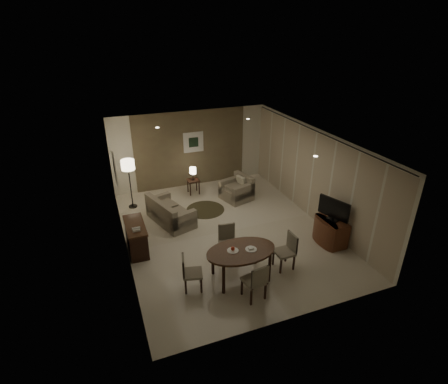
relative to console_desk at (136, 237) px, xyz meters
name	(u,v)px	position (x,y,z in m)	size (l,w,h in m)	color
room_shell	(221,183)	(2.49, 0.40, 0.98)	(5.50, 7.00, 2.70)	beige
taupe_accent	(191,149)	(2.49, 3.48, 0.98)	(3.96, 0.03, 2.70)	brown
curtain_wall	(312,175)	(5.17, 0.00, 0.95)	(0.08, 6.70, 2.58)	beige
curtain_rod	(317,131)	(5.17, 0.00, 2.27)	(0.03, 0.03, 6.80)	black
art_back_frame	(193,142)	(2.59, 3.46, 1.23)	(0.72, 0.03, 0.72)	silver
art_back_canvas	(194,142)	(2.59, 3.44, 1.23)	(0.34, 0.01, 0.34)	black
art_left_frame	(115,169)	(-0.23, 1.20, 1.48)	(0.03, 0.60, 0.80)	silver
art_left_canvas	(116,169)	(-0.21, 1.20, 1.48)	(0.01, 0.46, 0.64)	gray
downlight_nl	(193,174)	(1.09, -1.80, 2.31)	(0.10, 0.10, 0.01)	white
downlight_nr	(316,156)	(3.89, -1.80, 2.31)	(0.10, 0.10, 0.01)	white
downlight_fl	(157,128)	(1.09, 1.80, 2.31)	(0.10, 0.10, 0.01)	white
downlight_fr	(248,119)	(3.89, 1.80, 2.31)	(0.10, 0.10, 0.01)	white
console_desk	(136,237)	(0.00, 0.00, 0.00)	(0.48, 1.20, 0.75)	#4C2F18
telephone	(136,229)	(0.00, -0.30, 0.43)	(0.20, 0.14, 0.09)	white
tv_cabinet	(331,231)	(4.89, -1.50, -0.03)	(0.48, 0.90, 0.70)	#5A331B
flat_tv	(334,209)	(4.87, -1.50, 0.65)	(0.06, 0.88, 0.60)	black
dining_table	(241,264)	(2.07, -1.98, 0.00)	(1.61, 1.00, 0.75)	#4C2F18
chair_near	(254,280)	(2.07, -2.67, 0.07)	(0.43, 0.43, 0.90)	gray
chair_far	(229,244)	(2.07, -1.21, 0.07)	(0.43, 0.43, 0.89)	gray
chair_left	(193,273)	(0.94, -1.94, 0.05)	(0.41, 0.41, 0.84)	gray
chair_right	(284,252)	(3.18, -2.00, 0.07)	(0.43, 0.43, 0.89)	gray
plate_a	(233,250)	(1.89, -1.93, 0.39)	(0.26, 0.26, 0.02)	white
plate_b	(251,249)	(2.29, -2.03, 0.39)	(0.26, 0.26, 0.02)	white
fruit_apple	(233,248)	(1.89, -1.93, 0.44)	(0.09, 0.09, 0.09)	red
napkin	(251,248)	(2.29, -2.03, 0.41)	(0.12, 0.08, 0.03)	white
round_rug	(205,210)	(2.32, 1.43, -0.37)	(1.20, 1.20, 0.01)	#433D25
sofa	(171,210)	(1.15, 1.10, 0.00)	(0.80, 1.60, 0.75)	gray
armchair	(236,188)	(3.54, 1.79, 0.02)	(0.90, 0.85, 0.80)	gray
side_table	(193,186)	(2.32, 2.73, -0.12)	(0.40, 0.40, 0.50)	black
table_lamp	(193,173)	(2.32, 2.73, 0.38)	(0.22, 0.22, 0.50)	#FFEAC1
floor_lamp	(130,184)	(0.21, 2.46, 0.43)	(0.41, 0.41, 1.60)	#FFE5B7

